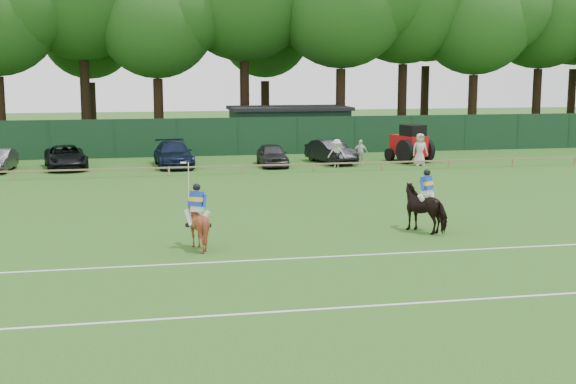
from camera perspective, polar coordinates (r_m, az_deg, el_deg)
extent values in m
plane|color=#1E4C14|center=(24.48, 0.24, -4.38)|extent=(160.00, 160.00, 0.00)
imported|color=black|center=(27.65, 10.19, -1.18)|extent=(1.88, 2.12, 1.66)
imported|color=maroon|center=(24.83, -6.73, -2.44)|extent=(1.75, 1.81, 1.52)
imported|color=black|center=(45.97, -16.13, 2.49)|extent=(2.89, 5.05, 1.33)
imported|color=#101932|center=(45.60, -8.47, 2.79)|extent=(2.33, 5.14, 1.46)
imported|color=#2D2C2F|center=(45.38, -1.18, 2.77)|extent=(1.64, 3.90, 1.32)
imported|color=black|center=(46.81, 3.20, 3.01)|extent=(2.51, 4.50, 1.40)
imported|color=beige|center=(44.94, 3.63, 2.88)|extent=(1.19, 0.94, 1.62)
imported|color=silver|center=(46.11, 5.37, 2.95)|extent=(0.95, 0.58, 1.51)
imported|color=beige|center=(46.17, 9.75, 3.12)|extent=(0.94, 0.61, 1.92)
cube|color=silver|center=(27.56, 10.22, 0.00)|extent=(0.44, 0.42, 0.18)
cube|color=blue|center=(27.51, 10.24, 0.66)|extent=(0.50, 0.48, 0.51)
cube|color=yellow|center=(27.51, 10.24, 0.62)|extent=(0.52, 0.48, 0.18)
sphere|color=black|center=(27.45, 10.26, 1.42)|extent=(0.25, 0.25, 0.25)
cylinder|color=silver|center=(27.79, 10.58, -0.56)|extent=(0.34, 0.49, 0.59)
cylinder|color=silver|center=(27.36, 10.00, -0.69)|extent=(0.49, 0.24, 0.59)
cube|color=silver|center=(24.73, -6.76, -1.23)|extent=(0.44, 0.40, 0.18)
cube|color=blue|center=(24.67, -6.77, -0.49)|extent=(0.50, 0.46, 0.51)
cube|color=yellow|center=(24.68, -6.77, -0.54)|extent=(0.52, 0.46, 0.18)
sphere|color=black|center=(24.62, -6.79, 0.35)|extent=(0.25, 0.25, 0.25)
cylinder|color=silver|center=(24.64, -6.24, -1.97)|extent=(0.49, 0.26, 0.59)
cylinder|color=silver|center=(24.85, -7.34, -1.89)|extent=(0.36, 0.47, 0.59)
cylinder|color=tan|center=(24.76, -7.38, 0.81)|extent=(0.09, 0.64, 1.17)
cube|color=silver|center=(18.85, 3.95, -8.56)|extent=(60.00, 0.10, 0.01)
cube|color=silver|center=(23.53, 0.73, -4.92)|extent=(60.00, 0.10, 0.01)
cube|color=#997F5B|center=(41.92, -4.72, 1.92)|extent=(62.00, 0.08, 0.08)
cube|color=#14351E|center=(50.73, -5.92, 4.07)|extent=(92.00, 0.04, 2.50)
cube|color=#14331E|center=(54.56, 0.08, 4.64)|extent=(8.00, 4.00, 2.80)
cube|color=black|center=(54.46, 0.08, 6.23)|extent=(8.40, 4.40, 0.24)
cube|color=#A90F10|center=(48.02, 8.93, 3.43)|extent=(1.88, 2.57, 1.25)
cube|color=black|center=(47.64, 9.24, 4.42)|extent=(1.47, 1.54, 0.86)
cylinder|color=black|center=(47.02, 8.64, 2.96)|extent=(0.71, 1.46, 1.44)
cylinder|color=black|center=(48.03, 10.18, 3.05)|extent=(0.71, 1.46, 1.44)
cylinder|color=black|center=(48.41, 7.54, 2.77)|extent=(0.51, 0.82, 0.77)
cylinder|color=black|center=(49.27, 8.89, 2.85)|extent=(0.51, 0.82, 0.77)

